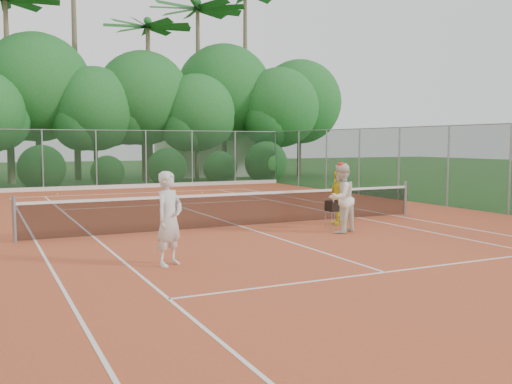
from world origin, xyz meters
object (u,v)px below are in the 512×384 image
at_px(player_center_grp, 341,198).
at_px(ball_hopper, 333,207).
at_px(player_white, 169,219).
at_px(player_yellow, 338,197).

bearing_deg(player_center_grp, ball_hopper, 72.53).
distance_m(player_white, ball_hopper, 6.06).
height_order(player_white, player_center_grp, player_center_grp).
height_order(player_white, ball_hopper, player_white).
distance_m(player_center_grp, player_yellow, 1.51).
height_order(player_center_grp, ball_hopper, player_center_grp).
xyz_separation_m(player_white, ball_hopper, (5.48, 2.57, -0.30)).
relative_size(player_white, player_yellow, 1.15).
height_order(player_center_grp, player_yellow, player_center_grp).
bearing_deg(player_center_grp, player_white, -160.14).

